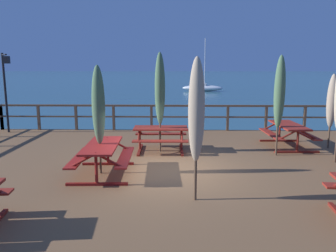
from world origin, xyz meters
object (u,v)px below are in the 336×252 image
object	(u,v)px
picnic_table_back_left	(102,152)
patio_umbrella_short_mid	(280,93)
patio_umbrella_tall_front	(160,89)
patio_umbrella_tall_back_right	(196,111)
patio_umbrella_tall_back_left	(98,106)
picnic_table_front_right	(288,130)
picnic_table_back_right	(161,134)
lamp_post_hooked	(6,81)
patio_umbrella_tall_mid_right	(332,101)
sailboat_distant	(202,88)

from	to	relation	value
picnic_table_back_left	patio_umbrella_short_mid	xyz separation A→B (m)	(4.87, 1.92, 1.34)
patio_umbrella_tall_front	patio_umbrella_tall_back_right	world-z (taller)	patio_umbrella_tall_front
patio_umbrella_short_mid	patio_umbrella_tall_back_right	distance (m)	4.38
patio_umbrella_tall_back_right	patio_umbrella_tall_back_left	bearing A→B (deg)	144.33
picnic_table_front_right	patio_umbrella_tall_front	size ratio (longest dim) A/B	0.66
patio_umbrella_short_mid	patio_umbrella_tall_front	world-z (taller)	patio_umbrella_tall_front
picnic_table_front_right	patio_umbrella_tall_front	bearing A→B (deg)	-170.53
picnic_table_front_right	patio_umbrella_short_mid	world-z (taller)	patio_umbrella_short_mid
picnic_table_back_left	picnic_table_back_right	bearing A→B (deg)	60.71
patio_umbrella_short_mid	lamp_post_hooked	size ratio (longest dim) A/B	0.94
patio_umbrella_tall_front	lamp_post_hooked	xyz separation A→B (m)	(-6.27, 2.86, 0.14)
picnic_table_back_right	patio_umbrella_tall_mid_right	world-z (taller)	patio_umbrella_tall_mid_right
lamp_post_hooked	sailboat_distant	bearing A→B (deg)	73.60
picnic_table_front_right	lamp_post_hooked	bearing A→B (deg)	168.42
picnic_table_front_right	sailboat_distant	distance (m)	38.69
patio_umbrella_tall_mid_right	picnic_table_front_right	bearing A→B (deg)	175.85
picnic_table_back_right	sailboat_distant	size ratio (longest dim) A/B	0.22
picnic_table_back_left	picnic_table_front_right	world-z (taller)	same
picnic_table_front_right	patio_umbrella_short_mid	bearing A→B (deg)	-122.88
picnic_table_back_right	patio_umbrella_tall_back_right	distance (m)	4.23
picnic_table_back_left	patio_umbrella_tall_mid_right	bearing A→B (deg)	22.97
picnic_table_back_left	sailboat_distant	size ratio (longest dim) A/B	0.26
picnic_table_back_right	patio_umbrella_tall_back_right	xyz separation A→B (m)	(0.87, -3.94, 1.26)
patio_umbrella_tall_back_right	sailboat_distant	distance (m)	43.46
lamp_post_hooked	sailboat_distant	distance (m)	38.15
patio_umbrella_short_mid	patio_umbrella_tall_front	bearing A→B (deg)	173.75
patio_umbrella_tall_mid_right	sailboat_distant	size ratio (longest dim) A/B	0.32
sailboat_distant	patio_umbrella_tall_back_left	bearing A→B (deg)	-98.03
picnic_table_back_left	patio_umbrella_tall_back_right	world-z (taller)	patio_umbrella_tall_back_right
patio_umbrella_tall_front	sailboat_distant	distance (m)	39.71
patio_umbrella_tall_front	patio_umbrella_short_mid	bearing A→B (deg)	-6.25
patio_umbrella_tall_back_right	patio_umbrella_tall_front	bearing A→B (deg)	102.89
picnic_table_back_right	patio_umbrella_short_mid	world-z (taller)	patio_umbrella_short_mid
picnic_table_front_right	patio_umbrella_tall_back_right	bearing A→B (deg)	-126.33
picnic_table_front_right	patio_umbrella_tall_mid_right	xyz separation A→B (m)	(1.31, -0.10, 0.99)
picnic_table_front_right	patio_umbrella_tall_back_right	world-z (taller)	patio_umbrella_tall_back_right
patio_umbrella_tall_back_left	sailboat_distant	distance (m)	42.08
patio_umbrella_tall_mid_right	lamp_post_hooked	world-z (taller)	lamp_post_hooked
patio_umbrella_tall_mid_right	patio_umbrella_tall_front	xyz separation A→B (m)	(-5.56, -0.61, 0.42)
patio_umbrella_tall_mid_right	lamp_post_hooked	distance (m)	12.06
picnic_table_front_right	patio_umbrella_tall_front	world-z (taller)	patio_umbrella_tall_front
patio_umbrella_short_mid	sailboat_distant	distance (m)	39.85
patio_umbrella_tall_back_left	patio_umbrella_tall_back_right	world-z (taller)	patio_umbrella_tall_back_right
patio_umbrella_tall_mid_right	patio_umbrella_short_mid	world-z (taller)	patio_umbrella_short_mid
picnic_table_back_right	patio_umbrella_short_mid	distance (m)	3.81
picnic_table_back_left	patio_umbrella_tall_back_right	size ratio (longest dim) A/B	0.71
picnic_table_back_right	patio_umbrella_short_mid	bearing A→B (deg)	-7.50
sailboat_distant	picnic_table_back_right	bearing A→B (deg)	-96.48
picnic_table_back_right	lamp_post_hooked	distance (m)	7.05
patio_umbrella_short_mid	sailboat_distant	size ratio (longest dim) A/B	0.39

